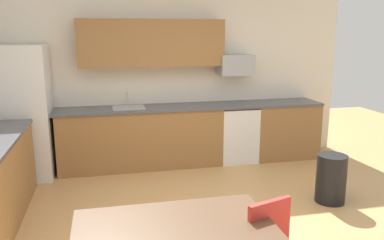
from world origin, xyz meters
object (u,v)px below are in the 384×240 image
Objects in this scene: microwave at (235,65)px; dining_table at (175,236)px; oven_range at (236,133)px; refrigerator at (22,113)px; trash_bin at (331,179)px.

microwave reaches higher than dining_table.
oven_range is at bearing -90.00° from microwave.
oven_range is (3.21, 0.08, -0.49)m from refrigerator.
oven_range is 3.84m from dining_table.
oven_range is 1.69× the size of microwave.
dining_table is (-1.63, -3.57, -0.88)m from microwave.
refrigerator is 3.27m from microwave.
oven_range reaches higher than trash_bin.
refrigerator is at bearing -176.79° from microwave.
microwave is 0.39× the size of dining_table.
refrigerator is 2.07× the size of oven_range.
dining_table is (-1.63, -3.47, 0.22)m from oven_range.
microwave is at bearing 3.21° from refrigerator.
refrigerator is at bearing 155.13° from trash_bin.
refrigerator is 1.35× the size of dining_table.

